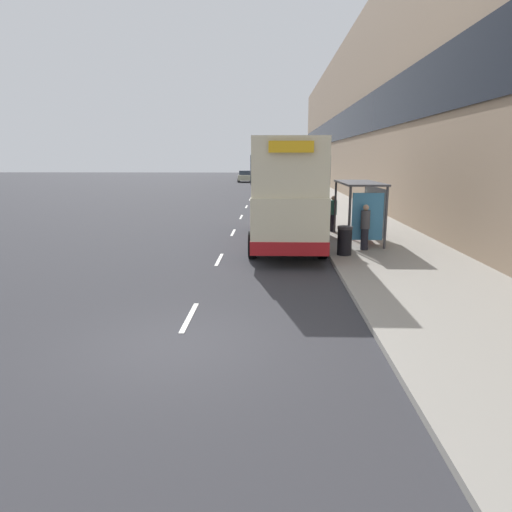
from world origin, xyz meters
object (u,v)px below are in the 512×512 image
(double_decker_bus_near, at_px, (286,190))
(car_0, at_px, (270,199))
(litter_bin, at_px, (345,241))
(bus_shelter, at_px, (364,200))
(pedestrian_1, at_px, (365,227))
(car_2, at_px, (272,186))
(pedestrian_at_shelter, at_px, (333,213))
(car_1, at_px, (273,177))
(car_3, at_px, (245,176))

(double_decker_bus_near, bearing_deg, car_0, 93.02)
(double_decker_bus_near, xyz_separation_m, litter_bin, (2.08, -3.09, -1.61))
(bus_shelter, height_order, litter_bin, bus_shelter)
(double_decker_bus_near, relative_size, litter_bin, 9.64)
(pedestrian_1, xyz_separation_m, litter_bin, (-0.91, -0.96, -0.36))
(double_decker_bus_near, distance_m, pedestrian_1, 3.88)
(car_0, xyz_separation_m, car_2, (0.13, 15.23, 0.01))
(car_0, bearing_deg, pedestrian_at_shelter, -73.18)
(pedestrian_1, bearing_deg, double_decker_bus_near, 144.54)
(car_2, bearing_deg, bus_shelter, -82.19)
(pedestrian_at_shelter, distance_m, litter_bin, 5.51)
(pedestrian_at_shelter, bearing_deg, car_0, 106.82)
(bus_shelter, relative_size, car_1, 1.09)
(car_1, bearing_deg, car_3, 157.12)
(car_0, relative_size, car_2, 1.03)
(car_0, height_order, litter_bin, car_0)
(car_3, bearing_deg, car_2, 99.86)
(car_3, bearing_deg, pedestrian_at_shelter, 98.16)
(bus_shelter, height_order, car_1, bus_shelter)
(bus_shelter, relative_size, double_decker_bus_near, 0.41)
(car_2, distance_m, pedestrian_at_shelter, 25.42)
(double_decker_bus_near, xyz_separation_m, car_0, (-0.66, 12.42, -1.44))
(pedestrian_at_shelter, bearing_deg, bus_shelter, -70.56)
(double_decker_bus_near, height_order, pedestrian_1, double_decker_bus_near)
(car_3, distance_m, pedestrian_1, 54.31)
(car_3, bearing_deg, double_decker_bus_near, 95.19)
(car_1, relative_size, pedestrian_at_shelter, 2.24)
(car_3, bearing_deg, car_0, 95.87)
(car_0, distance_m, pedestrian_at_shelter, 10.46)
(car_0, distance_m, car_1, 37.37)
(pedestrian_at_shelter, height_order, pedestrian_1, pedestrian_1)
(pedestrian_1, bearing_deg, car_1, 93.62)
(car_2, relative_size, car_3, 1.09)
(bus_shelter, distance_m, car_0, 13.28)
(litter_bin, bearing_deg, car_2, 94.83)
(double_decker_bus_near, bearing_deg, car_1, 90.34)
(litter_bin, bearing_deg, car_0, 99.99)
(pedestrian_1, height_order, litter_bin, pedestrian_1)
(double_decker_bus_near, height_order, pedestrian_at_shelter, double_decker_bus_near)
(car_1, xyz_separation_m, pedestrian_1, (3.29, -51.91, 0.14))
(car_2, height_order, pedestrian_at_shelter, pedestrian_at_shelter)
(bus_shelter, bearing_deg, double_decker_bus_near, 176.19)
(double_decker_bus_near, bearing_deg, bus_shelter, -3.81)
(car_1, distance_m, car_3, 4.77)
(car_0, xyz_separation_m, litter_bin, (2.73, -15.51, -0.17))
(car_0, relative_size, car_3, 1.12)
(bus_shelter, distance_m, car_3, 52.48)
(car_0, height_order, car_2, car_2)
(double_decker_bus_near, height_order, car_2, double_decker_bus_near)
(car_1, height_order, car_2, car_1)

